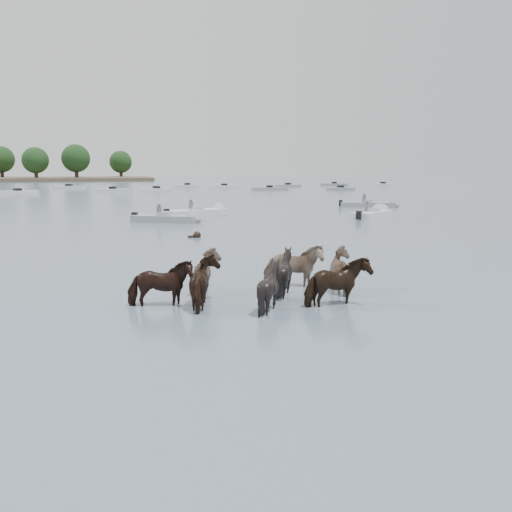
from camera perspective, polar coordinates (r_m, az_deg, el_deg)
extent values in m
plane|color=#4D5E6F|center=(14.77, -6.54, -5.69)|extent=(400.00, 400.00, 0.00)
imported|color=black|center=(15.20, -10.02, -3.23)|extent=(1.92, 1.05, 1.55)
imported|color=gray|center=(16.69, -4.87, -2.00)|extent=(1.58, 1.76, 1.54)
imported|color=black|center=(16.44, 2.99, -2.07)|extent=(1.81, 1.72, 1.59)
imported|color=#836D59|center=(17.48, 3.92, -1.33)|extent=(2.11, 1.44, 1.63)
imported|color=black|center=(15.08, -5.08, -3.11)|extent=(1.67, 1.85, 1.60)
imported|color=black|center=(14.61, 1.44, -3.64)|extent=(1.68, 1.58, 1.52)
imported|color=black|center=(15.20, 8.52, -3.12)|extent=(2.00, 1.18, 1.58)
imported|color=#86695B|center=(17.16, 9.44, -1.75)|extent=(1.69, 1.84, 1.56)
sphere|color=black|center=(29.95, -6.22, 2.19)|extent=(0.44, 0.44, 0.44)
cube|color=black|center=(29.92, -6.69, 1.98)|extent=(0.50, 0.22, 0.18)
cube|color=gray|center=(38.68, -9.53, 3.84)|extent=(4.78, 3.43, 0.55)
cone|color=gray|center=(37.95, -6.31, 3.81)|extent=(1.51, 1.83, 1.60)
cube|color=#99ADB7|center=(38.65, -9.54, 4.35)|extent=(1.21, 1.36, 0.35)
cube|color=black|center=(39.51, -12.63, 4.07)|extent=(0.47, 0.47, 0.60)
cylinder|color=#595966|center=(38.59, -10.14, 4.63)|extent=(0.36, 0.36, 0.70)
sphere|color=#595966|center=(38.56, -10.16, 5.30)|extent=(0.24, 0.24, 0.24)
cube|color=silver|center=(43.59, -6.32, 4.52)|extent=(5.48, 3.50, 0.55)
cone|color=silver|center=(45.02, -3.45, 4.71)|extent=(1.45, 1.82, 1.60)
cube|color=#99ADB7|center=(43.56, -6.33, 4.97)|extent=(1.17, 1.34, 0.35)
cube|color=black|center=(42.27, -9.38, 4.50)|extent=(0.46, 0.46, 0.60)
cylinder|color=#595966|center=(43.49, -6.85, 5.22)|extent=(0.36, 0.36, 0.70)
sphere|color=#595966|center=(43.46, -6.87, 5.81)|extent=(0.24, 0.24, 0.24)
cube|color=silver|center=(42.48, 12.00, 4.24)|extent=(4.46, 4.12, 0.55)
cone|color=silver|center=(44.55, 13.13, 4.43)|extent=(1.72, 1.80, 1.60)
cube|color=#99ADB7|center=(42.45, 12.02, 4.71)|extent=(1.33, 1.37, 0.35)
cube|color=black|center=(40.41, 10.77, 4.25)|extent=(0.49, 0.49, 0.60)
cylinder|color=#595966|center=(42.26, 11.54, 4.98)|extent=(0.36, 0.36, 0.70)
sphere|color=#595966|center=(42.23, 11.56, 5.59)|extent=(0.24, 0.24, 0.24)
cube|color=gray|center=(53.77, 11.66, 5.28)|extent=(5.37, 3.60, 0.55)
cone|color=gray|center=(53.94, 14.42, 5.19)|extent=(1.48, 1.83, 1.60)
cube|color=#99ADB7|center=(53.75, 11.67, 5.65)|extent=(1.19, 1.35, 0.35)
cube|color=black|center=(53.72, 8.90, 5.52)|extent=(0.46, 0.46, 0.60)
cylinder|color=#595966|center=(53.56, 11.30, 5.87)|extent=(0.36, 0.36, 0.70)
sphere|color=#595966|center=(53.54, 11.31, 6.35)|extent=(0.24, 0.24, 0.24)
cube|color=silver|center=(84.63, -23.77, 6.11)|extent=(5.65, 3.63, 0.60)
cube|color=black|center=(84.61, -23.79, 6.36)|extent=(1.32, 1.32, 0.50)
cube|color=silver|center=(102.82, -19.05, 6.82)|extent=(5.71, 3.07, 0.60)
cube|color=black|center=(102.81, -19.07, 7.03)|extent=(1.25, 1.25, 0.50)
cube|color=silver|center=(87.07, -14.80, 6.65)|extent=(5.26, 2.56, 0.60)
cube|color=black|center=(87.05, -14.82, 6.90)|extent=(1.19, 1.19, 0.50)
cube|color=silver|center=(87.98, -10.42, 6.83)|extent=(5.27, 2.29, 0.60)
cube|color=black|center=(87.96, -10.43, 7.08)|extent=(1.15, 1.15, 0.50)
cube|color=silver|center=(104.18, -7.21, 7.27)|extent=(4.60, 2.86, 0.60)
cube|color=black|center=(104.17, -7.22, 7.48)|extent=(1.27, 1.27, 0.50)
cube|color=silver|center=(100.35, -3.37, 7.26)|extent=(5.14, 1.93, 0.60)
cube|color=black|center=(100.34, -3.37, 7.47)|extent=(1.08, 1.08, 0.50)
cube|color=gray|center=(90.41, 1.42, 7.04)|extent=(6.11, 2.37, 0.60)
cube|color=black|center=(90.39, 1.43, 7.28)|extent=(1.14, 1.14, 0.50)
cube|color=gray|center=(104.76, 3.38, 7.34)|extent=(4.89, 1.70, 0.60)
cube|color=black|center=(104.75, 3.39, 7.55)|extent=(1.04, 1.04, 0.50)
cube|color=gray|center=(90.96, 8.85, 6.95)|extent=(4.81, 2.22, 0.60)
cube|color=black|center=(90.94, 8.86, 7.19)|extent=(1.15, 1.15, 0.50)
cube|color=gray|center=(113.41, 8.22, 7.41)|extent=(5.78, 3.28, 0.60)
cube|color=black|center=(113.40, 8.22, 7.61)|extent=(1.28, 1.28, 0.50)
cube|color=silver|center=(114.57, 13.18, 7.28)|extent=(4.46, 2.55, 0.60)
cube|color=black|center=(114.56, 13.19, 7.47)|extent=(1.23, 1.23, 0.50)
cylinder|color=#382619|center=(172.36, -25.12, 7.74)|extent=(1.00, 1.00, 3.33)
sphere|color=black|center=(172.36, -25.22, 9.18)|extent=(7.40, 7.40, 7.40)
cylinder|color=#382619|center=(157.49, -22.09, 7.83)|extent=(1.00, 1.00, 3.11)
sphere|color=black|center=(157.49, -22.18, 9.30)|extent=(6.91, 6.91, 6.91)
cylinder|color=#382619|center=(159.24, -18.33, 8.10)|extent=(1.00, 1.00, 3.44)
sphere|color=black|center=(159.25, -18.41, 9.72)|extent=(7.64, 7.64, 7.64)
cylinder|color=#382619|center=(170.15, -13.99, 8.27)|extent=(1.00, 1.00, 2.97)
sphere|color=black|center=(170.15, -14.04, 9.57)|extent=(6.60, 6.60, 6.60)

